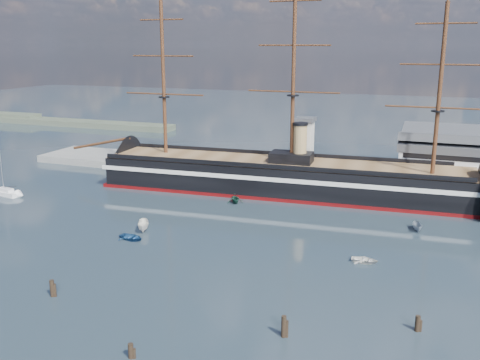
% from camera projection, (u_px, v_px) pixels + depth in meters
% --- Properties ---
extents(ground, '(600.00, 600.00, 0.00)m').
position_uv_depth(ground, '(251.00, 216.00, 113.11)').
color(ground, '#28353E').
rests_on(ground, ground).
extents(quay, '(180.00, 18.00, 2.00)m').
position_uv_depth(quay, '(332.00, 181.00, 142.26)').
color(quay, slate).
rests_on(quay, ground).
extents(quay_tower, '(5.00, 5.00, 15.00)m').
position_uv_depth(quay_tower, '(305.00, 145.00, 139.57)').
color(quay_tower, silver).
rests_on(quay_tower, ground).
extents(shoreline, '(120.00, 10.00, 4.00)m').
position_uv_depth(shoreline, '(37.00, 120.00, 246.95)').
color(shoreline, '#3F4C38').
rests_on(shoreline, ground).
extents(warship, '(113.37, 21.95, 53.94)m').
position_uv_depth(warship, '(276.00, 176.00, 130.47)').
color(warship, black).
rests_on(warship, ground).
extents(sailboat, '(8.25, 3.71, 12.75)m').
position_uv_depth(sailboat, '(6.00, 192.00, 128.39)').
color(sailboat, white).
rests_on(sailboat, ground).
extents(motorboat_a, '(6.52, 4.81, 2.46)m').
position_uv_depth(motorboat_a, '(144.00, 231.00, 104.03)').
color(motorboat_a, white).
rests_on(motorboat_a, ground).
extents(motorboat_b, '(1.66, 3.23, 1.44)m').
position_uv_depth(motorboat_b, '(131.00, 240.00, 99.31)').
color(motorboat_b, navy).
rests_on(motorboat_b, ground).
extents(motorboat_c, '(5.13, 2.76, 1.95)m').
position_uv_depth(motorboat_c, '(417.00, 231.00, 104.04)').
color(motorboat_c, gray).
rests_on(motorboat_c, ground).
extents(motorboat_d, '(7.30, 6.03, 2.48)m').
position_uv_depth(motorboat_d, '(235.00, 203.00, 122.48)').
color(motorboat_d, '#113327').
rests_on(motorboat_d, ground).
extents(motorboat_e, '(1.15, 2.78, 1.29)m').
position_uv_depth(motorboat_e, '(364.00, 263.00, 88.90)').
color(motorboat_e, silver).
rests_on(motorboat_e, ground).
extents(piling_near_left, '(0.64, 0.64, 3.26)m').
position_uv_depth(piling_near_left, '(53.00, 296.00, 76.94)').
color(piling_near_left, black).
rests_on(piling_near_left, ground).
extents(piling_near_mid, '(0.64, 0.64, 2.52)m').
position_uv_depth(piling_near_mid, '(131.00, 358.00, 61.81)').
color(piling_near_mid, black).
rests_on(piling_near_mid, ground).
extents(piling_near_right, '(0.64, 0.64, 3.55)m').
position_uv_depth(piling_near_right, '(283.00, 337.00, 66.27)').
color(piling_near_right, black).
rests_on(piling_near_right, ground).
extents(piling_far_right, '(0.64, 0.64, 2.83)m').
position_uv_depth(piling_far_right, '(417.00, 331.00, 67.61)').
color(piling_far_right, black).
rests_on(piling_far_right, ground).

